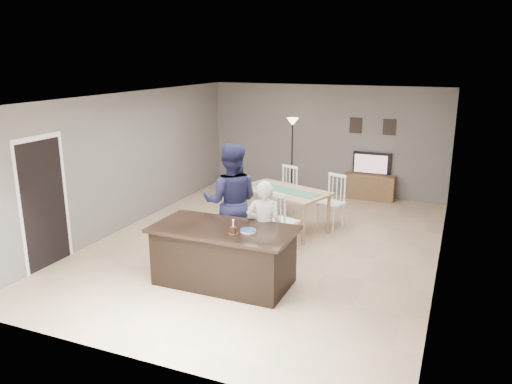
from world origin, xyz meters
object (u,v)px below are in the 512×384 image
at_px(woman, 264,228).
at_px(man, 231,202).
at_px(birthday_cake, 233,230).
at_px(television, 371,164).
at_px(plate_stack, 248,231).
at_px(floor_lamp, 292,136).
at_px(dining_table, 284,197).
at_px(tv_console, 369,187).
at_px(kitchen_island, 224,255).

xyz_separation_m(woman, man, (-0.77, 0.43, 0.23)).
bearing_deg(birthday_cake, television, 80.66).
bearing_deg(woman, television, -115.32).
relative_size(plate_stack, floor_lamp, 0.12).
relative_size(birthday_cake, floor_lamp, 0.11).
height_order(woman, dining_table, woman).
bearing_deg(man, tv_console, -127.11).
bearing_deg(floor_lamp, man, -85.34).
xyz_separation_m(woman, dining_table, (-0.42, 2.10, -0.08)).
xyz_separation_m(television, woman, (-0.76, -5.09, -0.09)).
xyz_separation_m(man, plate_stack, (0.75, -1.01, -0.08)).
relative_size(woman, dining_table, 0.64).
xyz_separation_m(tv_console, man, (-1.54, -4.59, 0.70)).
bearing_deg(plate_stack, kitchen_island, 175.45).
relative_size(man, dining_table, 0.82).
bearing_deg(kitchen_island, birthday_cake, -34.78).
distance_m(television, plate_stack, 5.73).
bearing_deg(birthday_cake, plate_stack, 38.16).
height_order(man, dining_table, man).
bearing_deg(plate_stack, television, 82.15).
relative_size(kitchen_island, birthday_cake, 10.04).
height_order(birthday_cake, floor_lamp, floor_lamp).
bearing_deg(birthday_cake, kitchen_island, 145.22).
bearing_deg(man, television, -126.85).
bearing_deg(birthday_cake, floor_lamp, 99.74).
distance_m(man, plate_stack, 1.26).
distance_m(kitchen_island, floor_lamp, 5.37).
distance_m(tv_console, birthday_cake, 5.85).
distance_m(woman, man, 0.91).
bearing_deg(tv_console, woman, -98.63).
relative_size(television, floor_lamp, 0.47).
distance_m(tv_console, floor_lamp, 2.25).
bearing_deg(floor_lamp, birthday_cake, -80.26).
height_order(kitchen_island, television, television).
bearing_deg(dining_table, tv_console, 87.12).
xyz_separation_m(birthday_cake, plate_stack, (0.17, 0.14, -0.03)).
xyz_separation_m(woman, birthday_cake, (-0.19, -0.72, 0.18)).
xyz_separation_m(man, birthday_cake, (0.58, -1.15, -0.05)).
height_order(television, floor_lamp, floor_lamp).
relative_size(television, birthday_cake, 4.27).
height_order(birthday_cake, dining_table, birthday_cake).
distance_m(kitchen_island, man, 1.17).
distance_m(birthday_cake, dining_table, 2.84).
xyz_separation_m(woman, plate_stack, (-0.02, -0.58, 0.15)).
bearing_deg(dining_table, woman, -59.71).
height_order(tv_console, birthday_cake, birthday_cake).
bearing_deg(floor_lamp, tv_console, 10.41).
relative_size(woman, plate_stack, 6.60).
bearing_deg(kitchen_island, plate_stack, -4.55).
bearing_deg(television, floor_lamp, 12.45).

